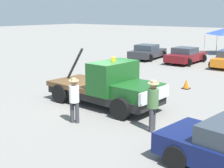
{
  "coord_description": "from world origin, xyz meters",
  "views": [
    {
      "loc": [
        8.66,
        -10.66,
        4.11
      ],
      "look_at": [
        0.5,
        0.0,
        1.05
      ],
      "focal_mm": 50.0,
      "sensor_mm": 36.0,
      "label": 1
    }
  ],
  "objects_px": {
    "tow_truck": "(109,87)",
    "person_at_hood": "(74,97)",
    "parked_car_maroon": "(185,56)",
    "parked_car_charcoal": "(147,52)",
    "person_near_truck": "(153,102)",
    "traffic_cone": "(186,84)"
  },
  "relations": [
    {
      "from": "parked_car_charcoal",
      "to": "person_at_hood",
      "type": "bearing_deg",
      "value": -163.34
    },
    {
      "from": "person_at_hood",
      "to": "parked_car_charcoal",
      "type": "xyz_separation_m",
      "value": [
        -6.63,
        16.34,
        -0.38
      ]
    },
    {
      "from": "person_near_truck",
      "to": "traffic_cone",
      "type": "distance_m",
      "value": 6.96
    },
    {
      "from": "person_at_hood",
      "to": "traffic_cone",
      "type": "height_order",
      "value": "person_at_hood"
    },
    {
      "from": "tow_truck",
      "to": "traffic_cone",
      "type": "relative_size",
      "value": 10.27
    },
    {
      "from": "person_near_truck",
      "to": "parked_car_maroon",
      "type": "height_order",
      "value": "person_near_truck"
    },
    {
      "from": "person_at_hood",
      "to": "parked_car_charcoal",
      "type": "relative_size",
      "value": 0.39
    },
    {
      "from": "person_at_hood",
      "to": "traffic_cone",
      "type": "bearing_deg",
      "value": -27.51
    },
    {
      "from": "person_near_truck",
      "to": "parked_car_maroon",
      "type": "distance_m",
      "value": 16.13
    },
    {
      "from": "tow_truck",
      "to": "person_at_hood",
      "type": "distance_m",
      "value": 2.51
    },
    {
      "from": "person_near_truck",
      "to": "traffic_cone",
      "type": "xyz_separation_m",
      "value": [
        -1.73,
        6.69,
        -0.83
      ]
    },
    {
      "from": "tow_truck",
      "to": "person_at_hood",
      "type": "relative_size",
      "value": 3.23
    },
    {
      "from": "person_at_hood",
      "to": "parked_car_maroon",
      "type": "height_order",
      "value": "person_at_hood"
    },
    {
      "from": "parked_car_maroon",
      "to": "tow_truck",
      "type": "bearing_deg",
      "value": -168.56
    },
    {
      "from": "person_near_truck",
      "to": "person_at_hood",
      "type": "height_order",
      "value": "person_near_truck"
    },
    {
      "from": "traffic_cone",
      "to": "tow_truck",
      "type": "bearing_deg",
      "value": -104.49
    },
    {
      "from": "person_at_hood",
      "to": "tow_truck",
      "type": "bearing_deg",
      "value": -12.97
    },
    {
      "from": "person_at_hood",
      "to": "traffic_cone",
      "type": "relative_size",
      "value": 3.17
    },
    {
      "from": "person_near_truck",
      "to": "parked_car_charcoal",
      "type": "height_order",
      "value": "person_near_truck"
    },
    {
      "from": "person_near_truck",
      "to": "parked_car_maroon",
      "type": "bearing_deg",
      "value": 100.47
    },
    {
      "from": "person_near_truck",
      "to": "parked_car_charcoal",
      "type": "xyz_separation_m",
      "value": [
        -9.42,
        15.28,
        -0.44
      ]
    },
    {
      "from": "tow_truck",
      "to": "parked_car_maroon",
      "type": "height_order",
      "value": "tow_truck"
    }
  ]
}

